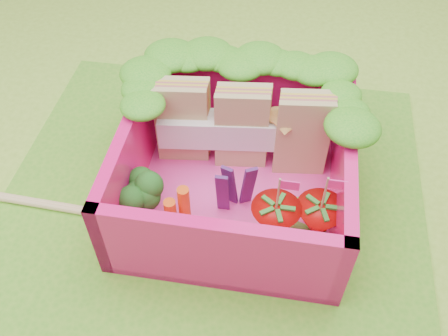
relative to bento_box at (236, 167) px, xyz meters
name	(u,v)px	position (x,y,z in m)	size (l,w,h in m)	color
ground	(210,210)	(-0.14, -0.11, -0.31)	(14.00, 14.00, 0.00)	#8AB934
placemat	(210,208)	(-0.14, -0.11, -0.29)	(2.60, 2.60, 0.03)	#59AC27
bento_floor	(235,193)	(0.00, 0.00, -0.25)	(1.30, 1.30, 0.05)	#FF41AA
bento_box	(236,167)	(0.00, 0.00, 0.00)	(1.30, 1.30, 0.55)	#FF1575
lettuce_ruffle	(248,71)	(0.00, 0.48, 0.33)	(1.43, 0.77, 0.11)	#23971B
sandwich_stack	(243,128)	(0.01, 0.28, 0.05)	(1.08, 0.29, 0.57)	#A88258
broccoli	(139,194)	(-0.52, -0.27, -0.03)	(0.34, 0.34, 0.27)	#6DAE54
carrot_sticks	(178,210)	(-0.28, -0.29, -0.09)	(0.14, 0.12, 0.29)	#FF5715
purple_wedges	(234,188)	(0.01, -0.13, -0.04)	(0.21, 0.11, 0.38)	#3E1752
strawberry_left	(275,222)	(0.26, -0.30, -0.08)	(0.27, 0.27, 0.51)	#B7100B
strawberry_right	(318,221)	(0.50, -0.26, -0.08)	(0.27, 0.27, 0.51)	#B7100B
snap_peas	(298,228)	(0.40, -0.23, -0.20)	(0.55, 0.59, 0.05)	green
chopsticks	(51,205)	(-1.10, -0.27, -0.25)	(2.35, 0.15, 0.04)	#E9BE7F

